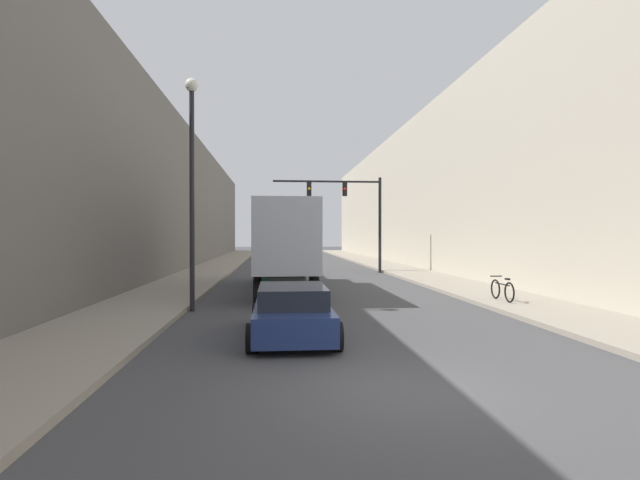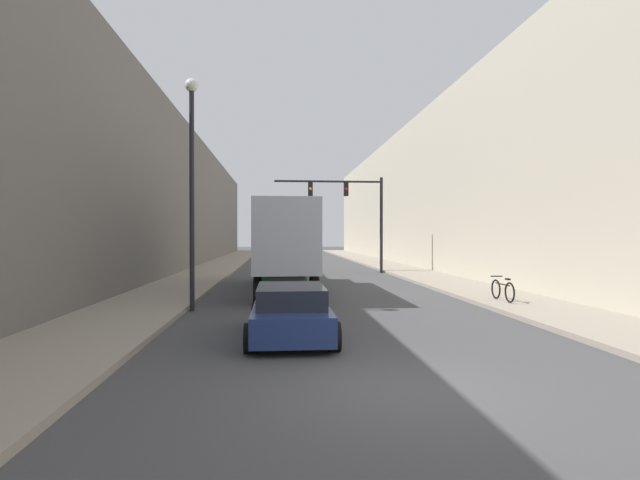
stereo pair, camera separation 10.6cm
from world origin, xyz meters
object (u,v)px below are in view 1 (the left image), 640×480
object	(u,v)px
semi_truck	(284,242)
sedan_car	(292,312)
traffic_signal_gantry	(354,206)
parked_bicycle	(502,290)
street_lamp	(192,164)

from	to	relation	value
semi_truck	sedan_car	size ratio (longest dim) A/B	2.59
traffic_signal_gantry	parked_bicycle	distance (m)	16.39
semi_truck	street_lamp	world-z (taller)	street_lamp
sedan_car	parked_bicycle	size ratio (longest dim) A/B	2.40
semi_truck	traffic_signal_gantry	world-z (taller)	traffic_signal_gantry
parked_bicycle	sedan_car	bearing A→B (deg)	-146.74
street_lamp	parked_bicycle	size ratio (longest dim) A/B	4.20
semi_truck	traffic_signal_gantry	distance (m)	11.61
sedan_car	parked_bicycle	xyz separation A→B (m)	(7.73, 5.07, -0.09)
semi_truck	parked_bicycle	bearing A→B (deg)	-34.62
street_lamp	traffic_signal_gantry	bearing A→B (deg)	63.72
semi_truck	sedan_car	bearing A→B (deg)	-89.96
traffic_signal_gantry	parked_bicycle	size ratio (longest dim) A/B	3.97
sedan_car	street_lamp	distance (m)	6.96
semi_truck	sedan_car	distance (m)	10.53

